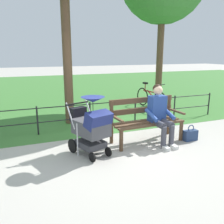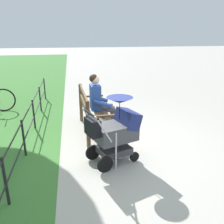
{
  "view_description": "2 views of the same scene",
  "coord_description": "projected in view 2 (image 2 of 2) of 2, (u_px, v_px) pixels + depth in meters",
  "views": [
    {
      "loc": [
        1.67,
        4.34,
        1.93
      ],
      "look_at": [
        -0.06,
        -0.02,
        0.76
      ],
      "focal_mm": 38.34,
      "sensor_mm": 36.0,
      "label": 1
    },
    {
      "loc": [
        4.06,
        -0.51,
        2.17
      ],
      "look_at": [
        -0.19,
        0.23,
        0.69
      ],
      "focal_mm": 37.86,
      "sensor_mm": 36.0,
      "label": 2
    }
  ],
  "objects": [
    {
      "name": "stroller",
      "position": [
        116.0,
        130.0,
        3.99
      ],
      "size": [
        0.76,
        0.99,
        1.15
      ],
      "color": "black",
      "rests_on": "ground"
    },
    {
      "name": "park_bench",
      "position": [
        91.0,
        110.0,
        5.21
      ],
      "size": [
        1.62,
        0.67,
        0.96
      ],
      "color": "brown",
      "rests_on": "ground"
    },
    {
      "name": "handbag",
      "position": [
        103.0,
        112.0,
        6.29
      ],
      "size": [
        0.32,
        0.14,
        0.37
      ],
      "color": "navy",
      "rests_on": "ground"
    },
    {
      "name": "park_fence",
      "position": [
        26.0,
        129.0,
        4.46
      ],
      "size": [
        7.85,
        0.04,
        0.7
      ],
      "color": "black",
      "rests_on": "ground"
    },
    {
      "name": "ground_plane",
      "position": [
        102.0,
        149.0,
        4.57
      ],
      "size": [
        60.0,
        60.0,
        0.0
      ],
      "primitive_type": "plane",
      "color": "#ADA89E"
    },
    {
      "name": "person_on_bench",
      "position": [
        100.0,
        100.0,
        5.4
      ],
      "size": [
        0.55,
        0.74,
        1.28
      ],
      "color": "#42424C",
      "rests_on": "ground"
    }
  ]
}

